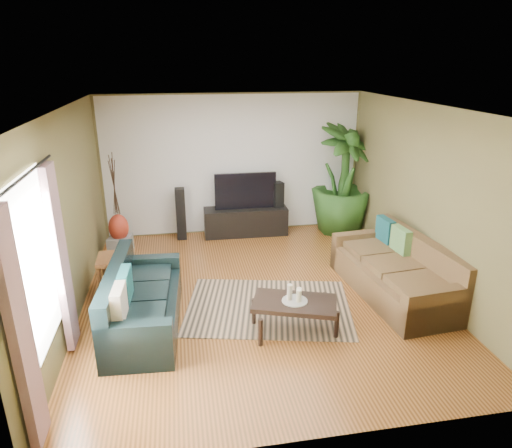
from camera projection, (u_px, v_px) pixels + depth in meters
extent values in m
plane|color=#9A5927|center=(258.00, 295.00, 6.74)|extent=(5.50, 5.50, 0.00)
plane|color=white|center=(259.00, 108.00, 5.81)|extent=(5.50, 5.50, 0.00)
plane|color=brown|center=(233.00, 165.00, 8.82)|extent=(5.00, 0.00, 5.00)
plane|color=brown|center=(318.00, 311.00, 3.73)|extent=(5.00, 0.00, 5.00)
plane|color=brown|center=(68.00, 219.00, 5.87)|extent=(0.00, 5.50, 5.50)
plane|color=brown|center=(426.00, 199.00, 6.68)|extent=(0.00, 5.50, 5.50)
plane|color=white|center=(233.00, 165.00, 8.81)|extent=(4.90, 0.00, 4.90)
plane|color=white|center=(34.00, 268.00, 4.37)|extent=(0.00, 1.80, 1.80)
cube|color=gray|center=(20.00, 334.00, 3.77)|extent=(0.08, 0.35, 2.20)
cube|color=gray|center=(61.00, 260.00, 5.16)|extent=(0.08, 0.35, 2.20)
cylinder|color=black|center=(23.00, 177.00, 4.07)|extent=(0.03, 1.90, 0.03)
cube|color=black|center=(144.00, 297.00, 5.82)|extent=(0.95, 2.00, 0.85)
cube|color=brown|center=(395.00, 267.00, 6.65)|extent=(1.21, 2.31, 0.85)
cube|color=tan|center=(268.00, 307.00, 6.41)|extent=(2.56, 2.05, 0.01)
cube|color=black|center=(294.00, 316.00, 5.80)|extent=(1.17, 0.88, 0.43)
cylinder|color=#989892|center=(295.00, 301.00, 5.72)|extent=(0.32, 0.32, 0.01)
cylinder|color=beige|center=(290.00, 292.00, 5.70)|extent=(0.07, 0.07, 0.21)
cylinder|color=#EEEAC9|center=(299.00, 296.00, 5.66)|extent=(0.07, 0.07, 0.16)
cylinder|color=beige|center=(299.00, 293.00, 5.76)|extent=(0.07, 0.07, 0.13)
cube|color=black|center=(246.00, 221.00, 8.99)|extent=(1.63, 0.52, 0.54)
cube|color=black|center=(245.00, 191.00, 8.77)|extent=(1.19, 0.06, 0.70)
cube|color=black|center=(181.00, 214.00, 8.68)|extent=(0.18, 0.20, 1.00)
cube|color=black|center=(277.00, 208.00, 9.01)|extent=(0.23, 0.24, 1.03)
imported|color=#224C19|center=(343.00, 179.00, 8.89)|extent=(1.65, 1.65, 2.14)
cylinder|color=black|center=(340.00, 223.00, 9.20)|extent=(0.40, 0.40, 0.31)
cube|color=gray|center=(121.00, 246.00, 8.00)|extent=(0.43, 0.43, 0.37)
ellipsoid|color=maroon|center=(119.00, 228.00, 7.88)|extent=(0.34, 0.34, 0.48)
cube|color=brown|center=(117.00, 274.00, 6.79)|extent=(0.54, 0.54, 0.55)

